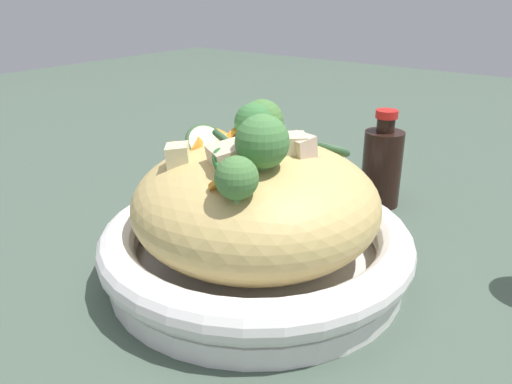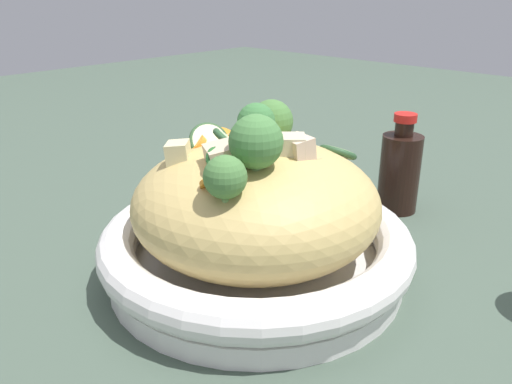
{
  "view_description": "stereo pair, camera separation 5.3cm",
  "coord_description": "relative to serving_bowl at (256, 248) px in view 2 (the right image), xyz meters",
  "views": [
    {
      "loc": [
        -0.3,
        0.39,
        0.3
      ],
      "look_at": [
        0.0,
        0.0,
        0.1
      ],
      "focal_mm": 36.45,
      "sensor_mm": 36.0,
      "label": 1
    },
    {
      "loc": [
        -0.34,
        0.36,
        0.3
      ],
      "look_at": [
        0.0,
        0.0,
        0.1
      ],
      "focal_mm": 36.45,
      "sensor_mm": 36.0,
      "label": 2
    }
  ],
  "objects": [
    {
      "name": "ground_plane",
      "position": [
        0.0,
        0.0,
        -0.03
      ],
      "size": [
        3.0,
        3.0,
        0.0
      ],
      "primitive_type": "plane",
      "color": "#415245"
    },
    {
      "name": "serving_bowl",
      "position": [
        0.0,
        0.0,
        0.0
      ],
      "size": [
        0.33,
        0.33,
        0.06
      ],
      "color": "white",
      "rests_on": "ground_plane"
    },
    {
      "name": "noodle_heap",
      "position": [
        -0.0,
        0.0,
        0.05
      ],
      "size": [
        0.26,
        0.26,
        0.13
      ],
      "color": "tan",
      "rests_on": "serving_bowl"
    },
    {
      "name": "broccoli_florets",
      "position": [
        0.01,
        -0.01,
        0.12
      ],
      "size": [
        0.15,
        0.21,
        0.08
      ],
      "color": "#9BB26E",
      "rests_on": "serving_bowl"
    },
    {
      "name": "carrot_coins",
      "position": [
        0.04,
        0.01,
        0.11
      ],
      "size": [
        0.14,
        0.13,
        0.04
      ],
      "color": "orange",
      "rests_on": "serving_bowl"
    },
    {
      "name": "zucchini_slices",
      "position": [
        0.01,
        -0.01,
        0.11
      ],
      "size": [
        0.14,
        0.2,
        0.05
      ],
      "color": "beige",
      "rests_on": "serving_bowl"
    },
    {
      "name": "chicken_chunks",
      "position": [
        -0.01,
        0.02,
        0.11
      ],
      "size": [
        0.13,
        0.11,
        0.04
      ],
      "color": "beige",
      "rests_on": "serving_bowl"
    },
    {
      "name": "soy_sauce_bottle",
      "position": [
        -0.02,
        -0.26,
        0.03
      ],
      "size": [
        0.05,
        0.05,
        0.14
      ],
      "color": "black",
      "rests_on": "ground_plane"
    }
  ]
}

